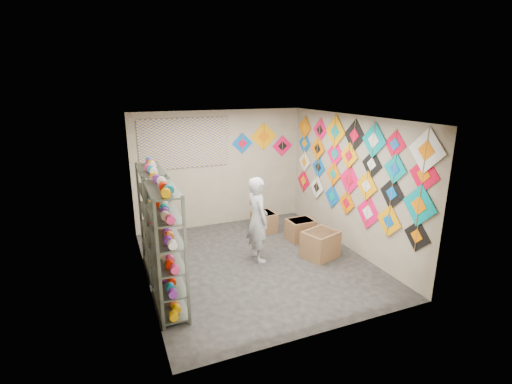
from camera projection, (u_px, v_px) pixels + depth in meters
name	position (u px, v px, depth m)	size (l,w,h in m)	color
ground	(257.00, 262.00, 7.03)	(4.50, 4.50, 0.00)	black
room_walls	(257.00, 178.00, 6.57)	(4.50, 4.50, 4.50)	tan
shelf_rack_front	(166.00, 249.00, 5.36)	(0.40, 1.10, 1.90)	#4C5147
shelf_rack_back	(154.00, 220.00, 6.51)	(0.40, 1.10, 1.90)	#4C5147
string_spools	(159.00, 228.00, 5.91)	(0.12, 2.36, 0.12)	#E12C69
kite_wall_display	(353.00, 169.00, 7.20)	(0.06, 4.27, 2.05)	black
back_wall_kites	(264.00, 141.00, 8.88)	(1.57, 0.02, 0.87)	blue
poster	(185.00, 143.00, 8.16)	(2.00, 0.01, 1.10)	#4D4699
shopkeeper	(257.00, 219.00, 6.93)	(0.43, 0.62, 1.64)	#BDBDBD
carton_a	(320.00, 244.00, 7.20)	(0.63, 0.52, 0.52)	brown
carton_b	(301.00, 230.00, 8.02)	(0.55, 0.45, 0.45)	brown
carton_c	(264.00, 222.00, 8.47)	(0.46, 0.51, 0.45)	brown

